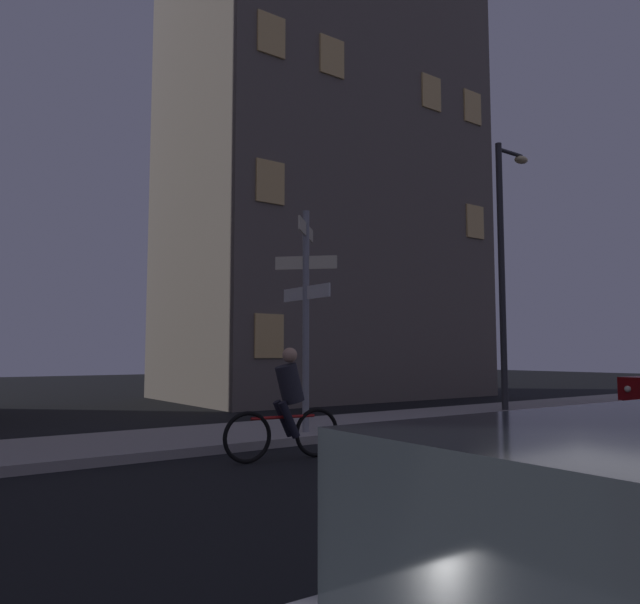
# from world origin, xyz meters

# --- Properties ---
(ground_plane) EXTENTS (80.00, 80.00, 0.00)m
(ground_plane) POSITION_xyz_m (0.00, 0.00, 0.00)
(ground_plane) COLOR black
(sidewalk_kerb) EXTENTS (40.00, 2.58, 0.14)m
(sidewalk_kerb) POSITION_xyz_m (0.00, 5.99, 0.07)
(sidewalk_kerb) COLOR #9E9991
(sidewalk_kerb) RESTS_ON ground_plane
(signpost) EXTENTS (0.95, 1.44, 3.99)m
(signpost) POSITION_xyz_m (-0.80, 5.23, 2.47)
(signpost) COLOR gray
(signpost) RESTS_ON sidewalk_kerb
(street_lamp) EXTENTS (1.24, 0.28, 6.75)m
(street_lamp) POSITION_xyz_m (5.68, 5.78, 4.04)
(street_lamp) COLOR #2D2D30
(street_lamp) RESTS_ON sidewalk_kerb
(cyclist) EXTENTS (1.81, 0.37, 1.61)m
(cyclist) POSITION_xyz_m (-2.18, 3.72, 0.75)
(cyclist) COLOR black
(cyclist) RESTS_ON ground_plane
(building_right_block) EXTENTS (10.78, 6.63, 15.83)m
(building_right_block) POSITION_xyz_m (5.82, 13.66, 7.91)
(building_right_block) COLOR #6B6056
(building_right_block) RESTS_ON ground_plane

